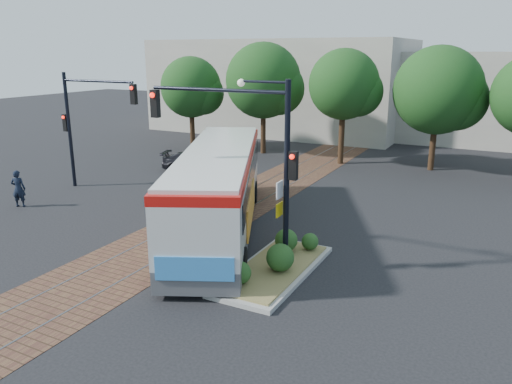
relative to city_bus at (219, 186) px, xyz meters
The scene contains 10 objects.
ground 2.74m from the city_bus, 121.27° to the right, with size 120.00×120.00×0.00m, color black.
trackbed 3.11m from the city_bus, 114.77° to the left, with size 3.60×40.00×0.02m.
tree_row 15.00m from the city_bus, 89.37° to the left, with size 26.40×5.60×7.67m.
warehouses 27.14m from the city_bus, 93.34° to the left, with size 40.00×13.00×8.00m.
city_bus is the anchor object (origin of this frame).
traffic_island 4.84m from the city_bus, 34.84° to the right, with size 2.20×5.20×1.13m.
signal_pole_main 4.44m from the city_bus, 42.01° to the right, with size 5.49×0.46×6.00m.
signal_pole_left 9.89m from the city_bus, 166.45° to the left, with size 4.99×0.34×6.00m.
officer 10.10m from the city_bus, behind, with size 0.64×0.42×1.75m, color black.
parked_car 10.65m from the city_bus, 129.31° to the left, with size 1.64×4.04×1.17m, color black.
Camera 1 is at (11.18, -14.65, 7.00)m, focal length 35.00 mm.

